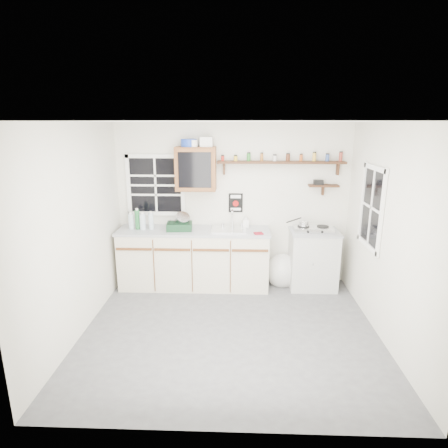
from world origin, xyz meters
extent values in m
cube|color=#4B4B4D|center=(0.00, 0.00, -0.01)|extent=(3.60, 3.20, 0.02)
cube|color=silver|center=(0.00, 0.00, 2.51)|extent=(3.60, 3.20, 0.02)
cube|color=beige|center=(-1.81, 0.00, 1.25)|extent=(0.02, 3.20, 2.50)
cube|color=beige|center=(1.81, 0.00, 1.25)|extent=(0.02, 3.20, 2.50)
cube|color=beige|center=(0.00, 1.61, 1.25)|extent=(3.60, 0.02, 2.50)
cube|color=beige|center=(0.00, -1.61, 1.25)|extent=(3.60, 0.02, 2.50)
cube|color=beige|center=(-0.58, 1.30, 0.44)|extent=(2.27, 0.60, 0.88)
cube|color=gray|center=(-0.58, 1.30, 0.90)|extent=(2.31, 0.62, 0.04)
cube|color=#5C3318|center=(-1.44, 0.99, 0.70)|extent=(0.53, 0.02, 0.03)
cube|color=#5C3318|center=(-0.87, 0.99, 0.70)|extent=(0.53, 0.02, 0.03)
cube|color=#5C3318|center=(-0.30, 0.99, 0.70)|extent=(0.53, 0.02, 0.03)
cube|color=#5C3318|center=(0.27, 0.99, 0.70)|extent=(0.53, 0.02, 0.03)
cube|color=#B6B7B0|center=(1.25, 1.33, 0.44)|extent=(0.70, 0.55, 0.88)
cube|color=gray|center=(1.25, 1.33, 0.90)|extent=(0.73, 0.57, 0.03)
cube|color=silver|center=(-0.05, 1.30, 0.93)|extent=(0.52, 0.44, 0.03)
cylinder|color=silver|center=(0.00, 1.46, 1.06)|extent=(0.02, 0.02, 0.28)
cylinder|color=silver|center=(0.00, 1.40, 1.19)|extent=(0.02, 0.14, 0.02)
cube|color=brown|center=(-0.55, 1.45, 1.82)|extent=(0.60, 0.30, 0.65)
cube|color=black|center=(-0.55, 1.29, 1.82)|extent=(0.48, 0.02, 0.52)
cylinder|color=#1938A7|center=(-0.65, 1.45, 2.21)|extent=(0.24, 0.24, 0.11)
cube|color=silver|center=(-0.39, 1.45, 2.22)|extent=(0.18, 0.15, 0.14)
cylinder|color=silver|center=(-0.57, 1.40, 2.20)|extent=(0.12, 0.12, 0.10)
cube|color=black|center=(0.73, 1.51, 1.92)|extent=(1.91, 0.18, 0.04)
cube|color=black|center=(-0.13, 1.55, 1.82)|extent=(0.03, 0.10, 0.18)
cube|color=black|center=(1.58, 1.55, 1.82)|extent=(0.03, 0.10, 0.18)
cylinder|color=red|center=(-0.15, 1.51, 1.97)|extent=(0.04, 0.04, 0.07)
cylinder|color=black|center=(-0.15, 1.51, 2.02)|extent=(0.04, 0.04, 0.02)
cylinder|color=gold|center=(0.04, 1.51, 1.97)|extent=(0.05, 0.05, 0.07)
cylinder|color=black|center=(0.04, 1.51, 2.02)|extent=(0.05, 0.05, 0.02)
cylinder|color=#267226|center=(0.24, 1.51, 1.99)|extent=(0.05, 0.05, 0.11)
cylinder|color=black|center=(0.24, 1.51, 2.06)|extent=(0.05, 0.05, 0.02)
cylinder|color=#99591E|center=(0.43, 1.51, 1.99)|extent=(0.04, 0.04, 0.11)
cylinder|color=black|center=(0.43, 1.51, 2.06)|extent=(0.04, 0.04, 0.02)
cylinder|color=silver|center=(0.63, 1.51, 1.98)|extent=(0.06, 0.06, 0.08)
cylinder|color=black|center=(0.63, 1.51, 2.03)|extent=(0.05, 0.05, 0.02)
cylinder|color=#4C2614|center=(0.82, 1.51, 1.99)|extent=(0.06, 0.06, 0.10)
cylinder|color=black|center=(0.82, 1.51, 2.05)|extent=(0.05, 0.05, 0.02)
cylinder|color=#B24C19|center=(1.02, 1.51, 1.98)|extent=(0.05, 0.05, 0.09)
cylinder|color=black|center=(1.02, 1.51, 2.04)|extent=(0.04, 0.04, 0.02)
cylinder|color=gold|center=(1.21, 1.51, 2.00)|extent=(0.05, 0.05, 0.12)
cylinder|color=black|center=(1.21, 1.51, 2.07)|extent=(0.05, 0.05, 0.02)
cylinder|color=#334C8C|center=(1.41, 1.51, 1.99)|extent=(0.06, 0.06, 0.10)
cylinder|color=black|center=(1.41, 1.51, 2.05)|extent=(0.05, 0.05, 0.02)
cylinder|color=maroon|center=(1.60, 1.51, 2.00)|extent=(0.05, 0.05, 0.13)
cylinder|color=black|center=(1.60, 1.51, 2.07)|extent=(0.05, 0.05, 0.02)
cube|color=black|center=(1.38, 1.52, 1.57)|extent=(0.45, 0.15, 0.03)
cube|color=black|center=(1.38, 1.56, 1.49)|extent=(0.03, 0.08, 0.14)
cube|color=black|center=(1.30, 1.52, 1.62)|extent=(0.14, 0.10, 0.07)
cube|color=black|center=(0.05, 1.59, 1.28)|extent=(0.22, 0.01, 0.30)
cube|color=white|center=(0.05, 1.58, 1.38)|extent=(0.16, 0.00, 0.05)
cylinder|color=#A50C0C|center=(0.05, 1.58, 1.27)|extent=(0.09, 0.01, 0.09)
cube|color=white|center=(0.05, 1.58, 1.18)|extent=(0.16, 0.00, 0.04)
cube|color=black|center=(-1.20, 1.59, 1.55)|extent=(0.85, 0.02, 0.90)
cube|color=white|center=(-1.20, 1.59, 1.55)|extent=(0.93, 0.03, 0.98)
cube|color=black|center=(1.79, 0.55, 1.45)|extent=(0.02, 0.70, 1.00)
cube|color=white|center=(1.79, 0.55, 1.45)|extent=(0.03, 0.78, 1.08)
cylinder|color=silver|center=(-1.54, 1.30, 1.04)|extent=(0.08, 0.08, 0.24)
cylinder|color=silver|center=(-1.54, 1.30, 1.17)|extent=(0.05, 0.05, 0.03)
cylinder|color=#226733|center=(-1.44, 1.29, 1.07)|extent=(0.07, 0.07, 0.30)
cylinder|color=silver|center=(-1.44, 1.29, 1.23)|extent=(0.04, 0.04, 0.03)
cylinder|color=silver|center=(-1.36, 1.27, 1.04)|extent=(0.09, 0.09, 0.24)
cylinder|color=silver|center=(-1.36, 1.27, 1.18)|extent=(0.05, 0.05, 0.03)
cylinder|color=silver|center=(-1.23, 1.31, 1.04)|extent=(0.08, 0.08, 0.25)
cylinder|color=silver|center=(-1.23, 1.31, 1.18)|extent=(0.04, 0.04, 0.03)
cube|color=black|center=(-0.80, 1.28, 0.98)|extent=(0.40, 0.31, 0.11)
cylinder|color=silver|center=(-0.75, 1.28, 1.09)|extent=(0.29, 0.30, 0.23)
imported|color=white|center=(0.21, 1.46, 1.02)|extent=(0.09, 0.10, 0.19)
cube|color=maroon|center=(0.39, 1.10, 0.93)|extent=(0.15, 0.13, 0.02)
cube|color=silver|center=(1.22, 1.31, 0.95)|extent=(0.59, 0.33, 0.07)
cylinder|color=black|center=(1.07, 1.31, 0.99)|extent=(0.18, 0.18, 0.01)
cylinder|color=black|center=(1.36, 1.31, 0.99)|extent=(0.18, 0.18, 0.01)
cylinder|color=silver|center=(1.07, 1.31, 1.03)|extent=(0.14, 0.14, 0.09)
cylinder|color=black|center=(0.93, 1.38, 1.06)|extent=(0.20, 0.22, 0.14)
ellipsoid|color=silver|center=(0.80, 1.40, 0.23)|extent=(0.47, 0.43, 0.50)
cone|color=silver|center=(0.82, 1.40, 0.45)|extent=(0.14, 0.14, 0.14)
camera|label=1|loc=(0.08, -4.15, 2.48)|focal=30.00mm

